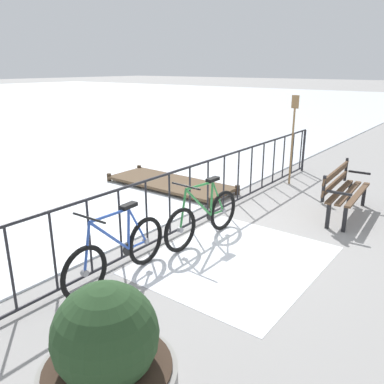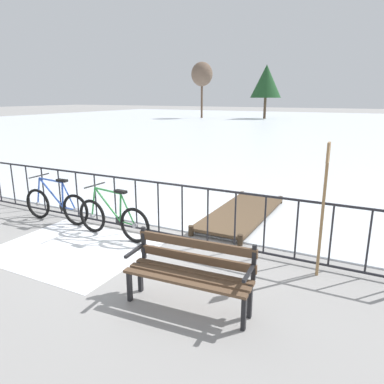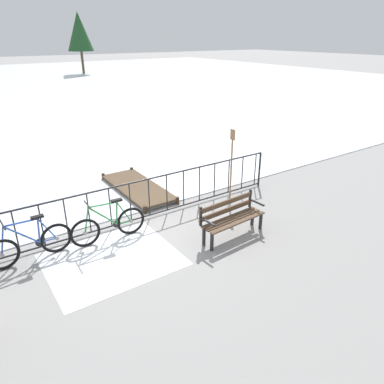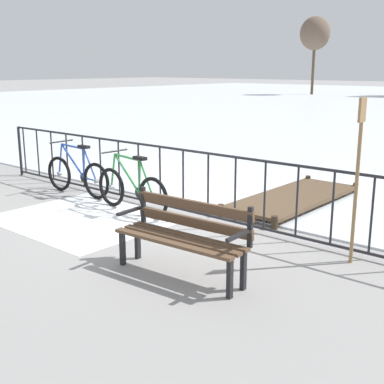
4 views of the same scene
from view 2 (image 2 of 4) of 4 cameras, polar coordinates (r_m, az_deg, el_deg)
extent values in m
plane|color=gray|center=(7.13, -6.92, -6.53)|extent=(160.00, 160.00, 0.00)
cube|color=silver|center=(34.17, 21.28, 9.54)|extent=(80.00, 56.00, 0.03)
cube|color=white|center=(6.75, -18.19, -8.43)|extent=(2.58, 2.15, 0.01)
cylinder|color=#232328|center=(6.82, -7.19, 1.71)|extent=(9.00, 0.04, 0.04)
cylinder|color=#232328|center=(7.11, -6.94, -5.93)|extent=(9.00, 0.04, 0.04)
cylinder|color=#232328|center=(9.58, -26.26, 1.11)|extent=(0.03, 0.03, 0.97)
cylinder|color=#232328|center=(9.18, -24.36, 0.78)|extent=(0.03, 0.03, 0.97)
cylinder|color=#232328|center=(8.79, -22.29, 0.42)|extent=(0.03, 0.03, 0.97)
cylinder|color=#232328|center=(8.42, -20.03, 0.03)|extent=(0.03, 0.03, 0.97)
cylinder|color=#232328|center=(8.06, -17.57, -0.39)|extent=(0.03, 0.03, 0.97)
cylinder|color=#232328|center=(7.72, -14.88, -0.85)|extent=(0.03, 0.03, 0.97)
cylinder|color=#232328|center=(7.39, -11.95, -1.35)|extent=(0.03, 0.03, 0.97)
cylinder|color=#232328|center=(7.09, -8.76, -1.90)|extent=(0.03, 0.03, 0.97)
cylinder|color=#232328|center=(6.81, -5.29, -2.48)|extent=(0.03, 0.03, 0.97)
cylinder|color=#232328|center=(6.56, -1.55, -3.10)|extent=(0.03, 0.03, 0.97)
cylinder|color=#232328|center=(6.34, 2.48, -3.75)|extent=(0.03, 0.03, 0.97)
cylinder|color=#232328|center=(6.16, 6.78, -4.42)|extent=(0.03, 0.03, 0.97)
cylinder|color=#232328|center=(6.01, 11.33, -5.10)|extent=(0.03, 0.03, 0.97)
cylinder|color=#232328|center=(5.91, 16.08, -5.78)|extent=(0.03, 0.03, 0.97)
cylinder|color=#232328|center=(5.84, 20.98, -6.43)|extent=(0.03, 0.03, 0.97)
cylinder|color=#232328|center=(5.82, 25.97, -7.05)|extent=(0.03, 0.03, 0.97)
torus|color=black|center=(6.65, -8.98, -5.18)|extent=(0.66, 0.09, 0.66)
cylinder|color=gray|center=(6.65, -8.98, -5.18)|extent=(0.08, 0.06, 0.08)
torus|color=black|center=(7.33, -15.39, -3.64)|extent=(0.66, 0.09, 0.66)
cylinder|color=gray|center=(7.33, -15.39, -3.64)|extent=(0.08, 0.06, 0.08)
cylinder|color=#2D843D|center=(6.76, -11.15, -2.41)|extent=(0.08, 0.04, 0.53)
cylinder|color=#2D843D|center=(6.96, -13.12, -1.89)|extent=(0.61, 0.07, 0.59)
cylinder|color=#2D843D|center=(6.87, -13.12, 0.20)|extent=(0.63, 0.07, 0.07)
cylinder|color=#2D843D|center=(6.75, -10.09, -4.84)|extent=(0.34, 0.05, 0.05)
cylinder|color=#2D843D|center=(6.65, -10.06, -2.72)|extent=(0.32, 0.04, 0.56)
cylinder|color=#2D843D|center=(7.20, -15.19, -1.54)|extent=(0.16, 0.04, 0.59)
cube|color=black|center=(6.66, -11.15, 0.07)|extent=(0.24, 0.11, 0.05)
cylinder|color=black|center=(7.07, -15.02, 1.03)|extent=(0.05, 0.52, 0.03)
cylinder|color=black|center=(6.85, -11.18, -4.50)|extent=(0.18, 0.03, 0.18)
torus|color=black|center=(7.81, -17.80, -2.69)|extent=(0.66, 0.09, 0.66)
cylinder|color=gray|center=(7.81, -17.80, -2.69)|extent=(0.08, 0.06, 0.08)
torus|color=black|center=(8.54, -23.02, -1.70)|extent=(0.66, 0.09, 0.66)
cylinder|color=gray|center=(8.54, -23.02, -1.70)|extent=(0.08, 0.06, 0.08)
cylinder|color=#2D51B2|center=(7.94, -19.64, -0.41)|extent=(0.08, 0.04, 0.53)
cylinder|color=#2D51B2|center=(8.16, -21.24, -0.06)|extent=(0.61, 0.06, 0.59)
cylinder|color=#2D51B2|center=(8.08, -21.31, 1.74)|extent=(0.63, 0.06, 0.07)
cylinder|color=#2D51B2|center=(7.91, -18.71, -2.46)|extent=(0.34, 0.04, 0.05)
cylinder|color=#2D51B2|center=(7.83, -18.76, -0.62)|extent=(0.32, 0.04, 0.56)
cylinder|color=#2D51B2|center=(8.42, -22.92, 0.14)|extent=(0.16, 0.04, 0.59)
cube|color=black|center=(7.86, -19.72, 1.72)|extent=(0.24, 0.11, 0.05)
cylinder|color=black|center=(8.30, -22.86, 2.36)|extent=(0.05, 0.52, 0.03)
cylinder|color=black|center=(8.03, -19.59, -2.22)|extent=(0.18, 0.03, 0.18)
cube|color=brown|center=(4.70, 0.05, -12.34)|extent=(1.60, 0.20, 0.04)
cube|color=brown|center=(4.57, -0.75, -13.15)|extent=(1.60, 0.20, 0.04)
cube|color=brown|center=(4.45, -1.60, -14.00)|extent=(1.60, 0.20, 0.04)
cube|color=brown|center=(4.71, 0.52, -10.34)|extent=(1.60, 0.15, 0.12)
cube|color=brown|center=(4.63, 0.53, -8.10)|extent=(1.60, 0.15, 0.12)
cube|color=black|center=(4.36, 8.12, -18.22)|extent=(0.05, 0.06, 0.44)
cube|color=black|center=(4.57, 9.06, -16.52)|extent=(0.05, 0.06, 0.44)
cube|color=black|center=(4.46, 9.70, -10.88)|extent=(0.05, 0.05, 0.45)
cube|color=black|center=(4.26, 8.83, -12.56)|extent=(0.07, 0.40, 0.04)
cube|color=black|center=(4.91, -9.77, -14.22)|extent=(0.05, 0.06, 0.44)
cube|color=black|center=(5.10, -8.10, -12.96)|extent=(0.05, 0.06, 0.44)
cube|color=black|center=(5.00, -7.57, -7.88)|extent=(0.05, 0.05, 0.45)
cube|color=black|center=(4.82, -9.12, -9.18)|extent=(0.07, 0.40, 0.04)
cylinder|color=#937047|center=(5.54, 19.68, -4.32)|extent=(0.04, 0.04, 1.70)
cube|color=#937047|center=(5.31, 20.61, 5.83)|extent=(0.03, 0.16, 0.28)
cube|color=brown|center=(8.01, 7.75, -3.24)|extent=(1.10, 2.86, 0.06)
cylinder|color=#3C2E20|center=(6.96, -0.17, -6.09)|extent=(0.10, 0.10, 0.20)
cylinder|color=#3C2E20|center=(6.59, 7.55, -7.46)|extent=(0.10, 0.10, 0.20)
cylinder|color=#3C2E20|center=(9.46, 7.88, -0.53)|extent=(0.10, 0.10, 0.20)
cylinder|color=#3C2E20|center=(9.20, 13.69, -1.28)|extent=(0.10, 0.10, 0.20)
cylinder|color=brown|center=(43.86, 11.40, 13.78)|extent=(0.30, 0.30, 3.97)
cone|color=#1E4723|center=(43.88, 11.56, 16.67)|extent=(3.48, 3.48, 3.63)
cylinder|color=brown|center=(44.34, 1.54, 14.27)|extent=(0.23, 0.23, 4.29)
ellipsoid|color=brown|center=(44.41, 1.57, 18.00)|extent=(2.48, 2.48, 2.73)
camera|label=1|loc=(9.03, -52.19, 9.11)|focal=36.84mm
camera|label=3|loc=(7.16, -81.62, 16.11)|focal=33.80mm
camera|label=4|loc=(1.79, 129.18, -18.55)|focal=47.74mm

